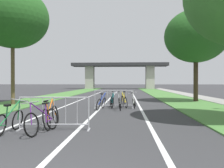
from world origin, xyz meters
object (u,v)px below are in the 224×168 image
at_px(bicycle_teal_2, 112,101).
at_px(bicycle_silver_6, 120,103).
at_px(tree_right_oak_near, 196,36).
at_px(crowd_barrier_second, 114,99).
at_px(tree_left_pine_far, 13,18).
at_px(bicycle_green_5, 10,121).
at_px(bicycle_blue_0, 101,103).
at_px(crowd_barrier_nearest, 54,114).
at_px(bicycle_orange_7, 51,116).
at_px(bicycle_purple_4, 42,120).
at_px(bicycle_yellow_1, 124,101).
at_px(bicycle_white_3, 134,102).

bearing_deg(bicycle_teal_2, bicycle_silver_6, 110.05).
height_order(tree_right_oak_near, bicycle_silver_6, tree_right_oak_near).
height_order(crowd_barrier_second, bicycle_silver_6, crowd_barrier_second).
height_order(tree_right_oak_near, crowd_barrier_second, tree_right_oak_near).
bearing_deg(tree_right_oak_near, tree_left_pine_far, -165.65).
bearing_deg(crowd_barrier_second, bicycle_green_5, -112.08).
height_order(bicycle_blue_0, bicycle_silver_6, bicycle_silver_6).
bearing_deg(crowd_barrier_second, crowd_barrier_nearest, -104.24).
bearing_deg(bicycle_orange_7, crowd_barrier_nearest, -62.64).
bearing_deg(bicycle_purple_4, crowd_barrier_nearest, -106.07).
height_order(bicycle_yellow_1, bicycle_orange_7, bicycle_yellow_1).
bearing_deg(crowd_barrier_second, bicycle_blue_0, -141.02).
xyz_separation_m(bicycle_yellow_1, bicycle_white_3, (0.58, -0.09, -0.02)).
bearing_deg(bicycle_orange_7, tree_left_pine_far, 121.65).
distance_m(tree_left_pine_far, bicycle_purple_4, 10.86).
bearing_deg(bicycle_yellow_1, bicycle_orange_7, -122.63).
bearing_deg(tree_right_oak_near, bicycle_orange_7, -126.59).
distance_m(bicycle_purple_4, bicycle_silver_6, 6.36).
relative_size(bicycle_blue_0, bicycle_silver_6, 0.94).
height_order(bicycle_yellow_1, bicycle_purple_4, bicycle_purple_4).
relative_size(crowd_barrier_nearest, bicycle_teal_2, 1.40).
bearing_deg(bicycle_green_5, bicycle_blue_0, 73.87).
xyz_separation_m(tree_left_pine_far, tree_right_oak_near, (12.77, 3.27, -0.72)).
xyz_separation_m(bicycle_blue_0, bicycle_white_3, (1.83, 1.01, -0.01)).
relative_size(crowd_barrier_nearest, bicycle_purple_4, 1.29).
bearing_deg(bicycle_green_5, bicycle_teal_2, 72.26).
height_order(bicycle_white_3, bicycle_orange_7, bicycle_orange_7).
xyz_separation_m(tree_right_oak_near, bicycle_teal_2, (-6.16, -4.40, -4.65)).
distance_m(crowd_barrier_nearest, bicycle_green_5, 1.29).
xyz_separation_m(tree_left_pine_far, bicycle_white_3, (7.91, -1.05, -5.38)).
relative_size(tree_right_oak_near, bicycle_purple_4, 4.01).
height_order(bicycle_teal_2, bicycle_orange_7, bicycle_orange_7).
bearing_deg(bicycle_silver_6, tree_right_oak_near, -136.31).
distance_m(tree_right_oak_near, bicycle_orange_7, 13.86).
xyz_separation_m(bicycle_teal_2, bicycle_orange_7, (-1.63, -6.09, 0.02)).
relative_size(bicycle_yellow_1, bicycle_purple_4, 0.92).
height_order(bicycle_blue_0, bicycle_purple_4, bicycle_purple_4).
height_order(tree_left_pine_far, crowd_barrier_second, tree_left_pine_far).
bearing_deg(tree_right_oak_near, bicycle_blue_0, -141.47).
bearing_deg(bicycle_purple_4, crowd_barrier_second, -93.34).
bearing_deg(crowd_barrier_second, bicycle_yellow_1, 43.42).
xyz_separation_m(bicycle_yellow_1, bicycle_green_5, (-3.29, -7.22, -0.01)).
bearing_deg(crowd_barrier_nearest, bicycle_silver_6, 71.08).
bearing_deg(crowd_barrier_nearest, bicycle_green_5, -154.00).
distance_m(bicycle_purple_4, bicycle_orange_7, 0.80).
distance_m(tree_left_pine_far, bicycle_blue_0, 8.37).
height_order(tree_left_pine_far, bicycle_purple_4, tree_left_pine_far).
xyz_separation_m(bicycle_yellow_1, bicycle_purple_4, (-2.36, -7.07, -0.00)).
xyz_separation_m(tree_left_pine_far, crowd_barrier_second, (6.75, -1.52, -5.22)).
relative_size(bicycle_yellow_1, bicycle_green_5, 1.00).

